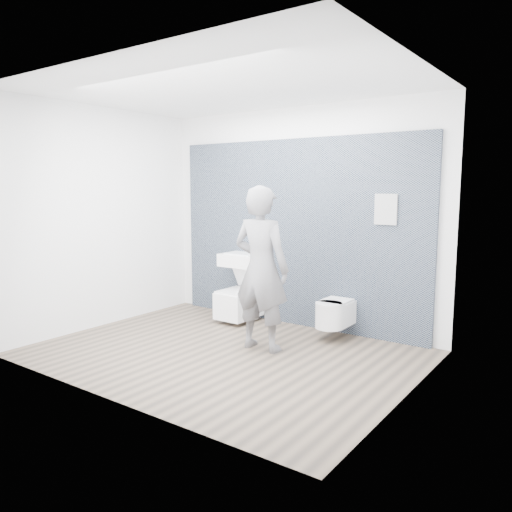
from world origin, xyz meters
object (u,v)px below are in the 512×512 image
Objects in this scene: washbasin at (243,260)px; toilet_rounded at (333,314)px; toilet_square at (239,302)px; visitor at (261,269)px.

toilet_rounded is (1.39, -0.07, -0.52)m from washbasin.
toilet_square is (0.00, -0.09, -0.57)m from washbasin.
toilet_square is 1.37× the size of toilet_rounded.
toilet_rounded is at bearing 0.64° from toilet_square.
toilet_square is at bearing -90.00° from washbasin.
visitor is (-0.48, -0.80, 0.60)m from toilet_rounded.
toilet_rounded is 0.31× the size of visitor.
toilet_square is 0.43× the size of visitor.
toilet_square reaches higher than toilet_rounded.
washbasin is at bearing -47.25° from visitor.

